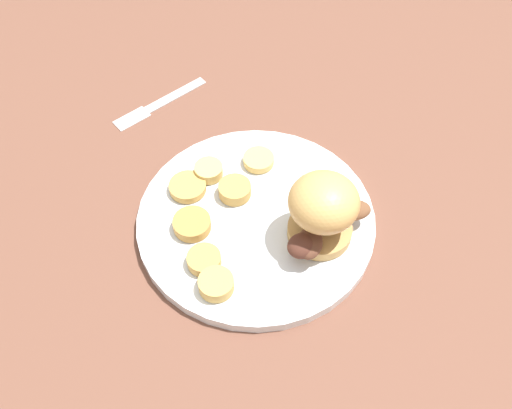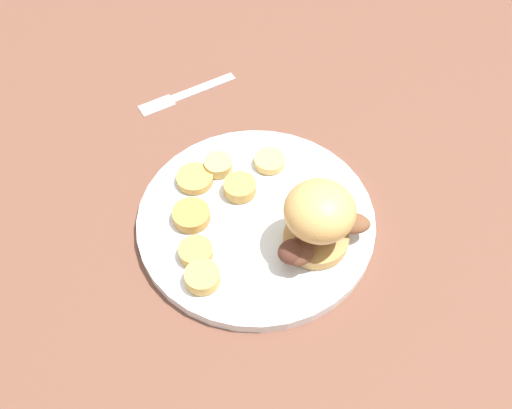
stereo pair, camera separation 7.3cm
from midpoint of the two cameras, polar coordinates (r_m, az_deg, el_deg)
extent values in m
plane|color=brown|center=(0.76, 2.73, -2.05)|extent=(4.00, 4.00, 0.00)
cylinder|color=white|center=(0.76, 2.75, -1.73)|extent=(0.30, 0.30, 0.02)
torus|color=white|center=(0.75, 2.77, -1.46)|extent=(0.30, 0.30, 0.01)
cylinder|color=tan|center=(0.73, 8.57, -3.48)|extent=(0.08, 0.08, 0.01)
ellipsoid|color=#4C281E|center=(0.69, 6.57, -4.70)|extent=(0.05, 0.05, 0.02)
ellipsoid|color=#563323|center=(0.70, 7.31, -4.54)|extent=(0.03, 0.05, 0.02)
ellipsoid|color=brown|center=(0.73, 11.84, -1.94)|extent=(0.05, 0.04, 0.02)
ellipsoid|color=#4C281E|center=(0.71, 8.73, -2.70)|extent=(0.03, 0.03, 0.02)
ellipsoid|color=#4C281E|center=(0.72, 9.00, -1.90)|extent=(0.06, 0.06, 0.02)
ellipsoid|color=brown|center=(0.73, 9.42, -1.51)|extent=(0.05, 0.05, 0.02)
ellipsoid|color=tan|center=(0.68, 9.15, -0.81)|extent=(0.08, 0.08, 0.06)
cylinder|color=#DBB766|center=(0.79, -0.98, 3.61)|extent=(0.04, 0.04, 0.02)
cylinder|color=tan|center=(0.69, -2.12, -7.15)|extent=(0.04, 0.04, 0.02)
cylinder|color=#BC8942|center=(0.74, -3.41, -1.21)|extent=(0.05, 0.05, 0.01)
cylinder|color=tan|center=(0.71, -2.85, -4.73)|extent=(0.04, 0.04, 0.01)
cylinder|color=tan|center=(0.78, -3.21, 2.33)|extent=(0.05, 0.05, 0.01)
cylinder|color=#DBB766|center=(0.80, 3.92, 4.00)|extent=(0.04, 0.04, 0.01)
cylinder|color=tan|center=(0.77, 1.16, 1.47)|extent=(0.04, 0.04, 0.02)
cube|color=silver|center=(0.93, -2.79, 11.00)|extent=(0.08, 0.09, 0.00)
cube|color=silver|center=(0.91, -7.17, 9.24)|extent=(0.05, 0.05, 0.00)
camera|label=1|loc=(0.04, -87.13, 3.84)|focal=42.00mm
camera|label=2|loc=(0.04, 92.87, -3.84)|focal=42.00mm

